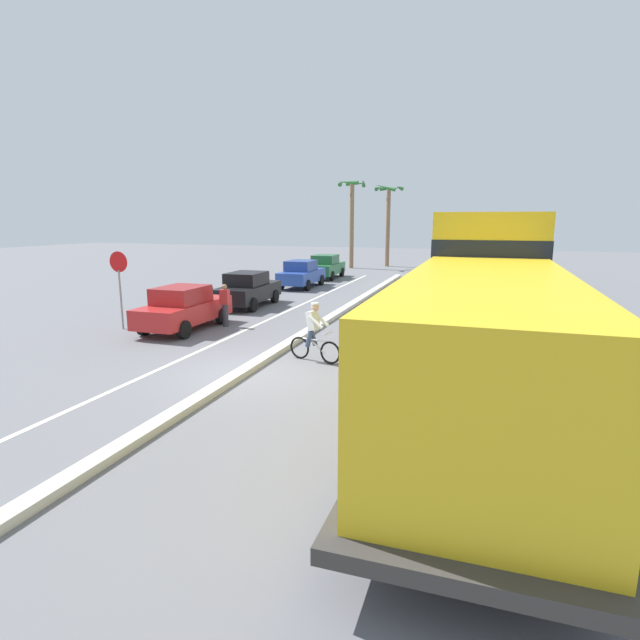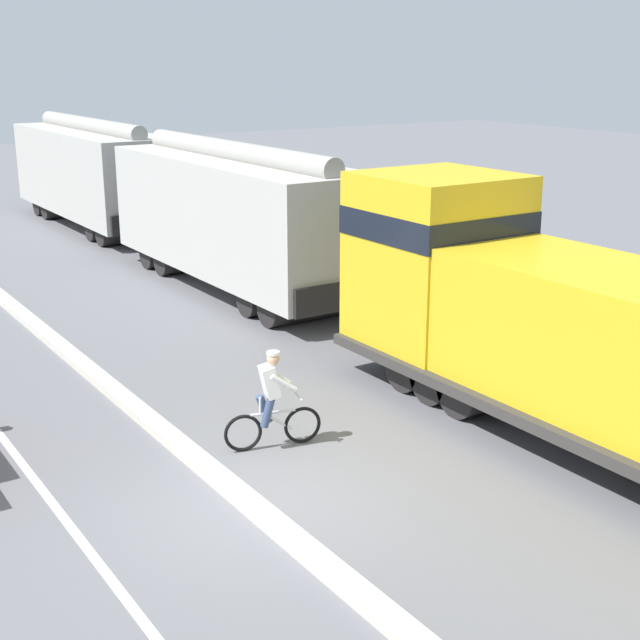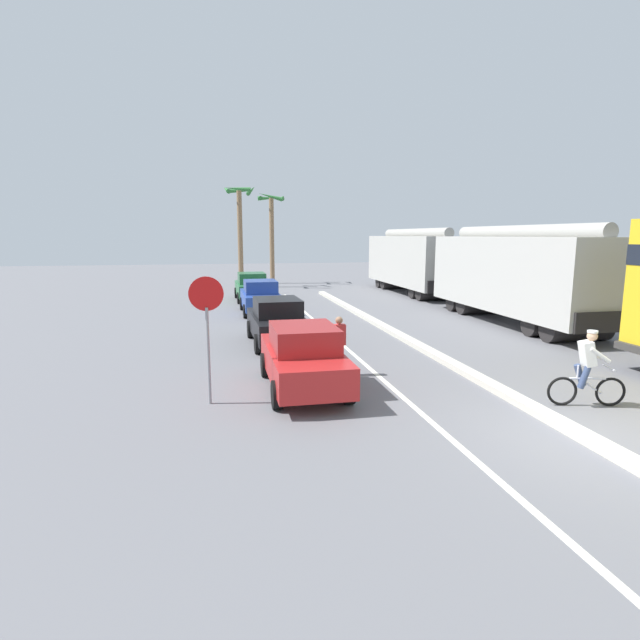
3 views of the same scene
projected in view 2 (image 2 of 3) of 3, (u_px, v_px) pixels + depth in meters
ground_plane at (250, 508)px, 13.16m from camera, size 120.00×120.00×0.00m
median_curb at (105, 383)px, 17.94m from camera, size 0.36×36.00×0.16m
locomotive at (570, 336)px, 15.28m from camera, size 3.10×11.61×4.20m
hopper_car_lead at (235, 217)px, 24.94m from camera, size 2.90×10.60×4.18m
hopper_car_middle at (93, 173)px, 34.23m from camera, size 2.90×10.60×4.18m
cyclist at (272, 402)px, 14.98m from camera, size 1.67×0.59×1.71m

